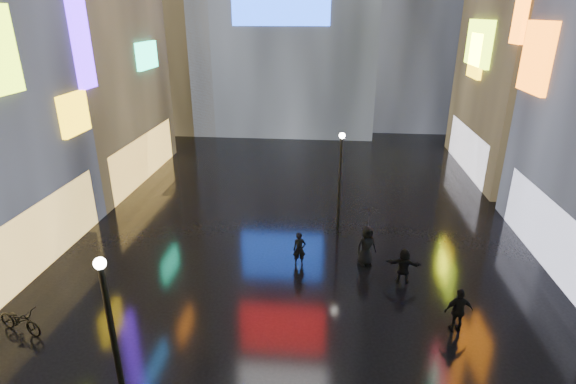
# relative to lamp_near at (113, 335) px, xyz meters

# --- Properties ---
(ground) EXTENTS (140.00, 140.00, 0.00)m
(ground) POSITION_rel_lamp_near_xyz_m (3.99, 13.05, -2.94)
(ground) COLOR black
(ground) RESTS_ON ground
(building_left_far) EXTENTS (10.28, 12.00, 22.00)m
(building_left_far) POSITION_rel_lamp_near_xyz_m (-11.99, 19.06, 8.04)
(building_left_far) COLOR black
(building_left_far) RESTS_ON ground
(lamp_near) EXTENTS (0.30, 0.30, 5.20)m
(lamp_near) POSITION_rel_lamp_near_xyz_m (0.00, 0.00, 0.00)
(lamp_near) COLOR black
(lamp_near) RESTS_ON ground
(lamp_far) EXTENTS (0.30, 0.30, 5.20)m
(lamp_far) POSITION_rel_lamp_near_xyz_m (5.89, 12.39, 0.00)
(lamp_far) COLOR black
(lamp_far) RESTS_ON ground
(pedestrian_3) EXTENTS (1.05, 0.57, 1.71)m
(pedestrian_3) POSITION_rel_lamp_near_xyz_m (10.03, 4.82, -2.09)
(pedestrian_3) COLOR black
(pedestrian_3) RESTS_ON ground
(pedestrian_4) EXTENTS (1.06, 0.90, 1.85)m
(pedestrian_4) POSITION_rel_lamp_near_xyz_m (7.10, 9.11, -2.02)
(pedestrian_4) COLOR black
(pedestrian_4) RESTS_ON ground
(pedestrian_5) EXTENTS (1.49, 0.61, 1.56)m
(pedestrian_5) POSITION_rel_lamp_near_xyz_m (8.55, 7.78, -2.16)
(pedestrian_5) COLOR black
(pedestrian_5) RESTS_ON ground
(pedestrian_6) EXTENTS (0.63, 0.48, 1.57)m
(pedestrian_6) POSITION_rel_lamp_near_xyz_m (4.14, 8.74, -2.16)
(pedestrian_6) COLOR black
(pedestrian_6) RESTS_ON ground
(umbrella_2) EXTENTS (1.20, 1.21, 0.90)m
(umbrella_2) POSITION_rel_lamp_near_xyz_m (7.10, 9.11, -0.64)
(umbrella_2) COLOR black
(umbrella_2) RESTS_ON pedestrian_4
(bicycle) EXTENTS (2.01, 1.15, 1.00)m
(bicycle) POSITION_rel_lamp_near_xyz_m (-5.33, 3.24, -2.45)
(bicycle) COLOR black
(bicycle) RESTS_ON ground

